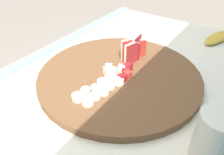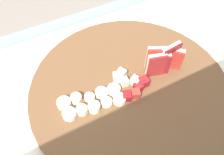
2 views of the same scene
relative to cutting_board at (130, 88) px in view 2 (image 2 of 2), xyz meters
The scene contains 4 objects.
cutting_board is the anchor object (origin of this frame).
apple_wedge_fan 0.10m from the cutting_board, behind, with size 0.09×0.05×0.07m.
apple_dice_pile 0.02m from the cutting_board, ahead, with size 0.07×0.08×0.02m.
banana_slice_rows 0.10m from the cutting_board, ahead, with size 0.14×0.07×0.02m.
Camera 2 is at (0.04, 0.21, 1.34)m, focal length 34.90 mm.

